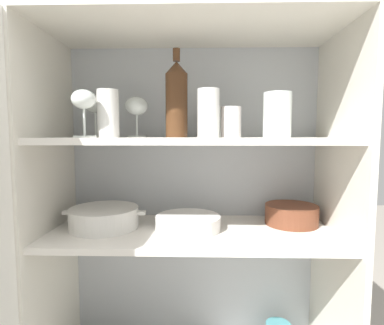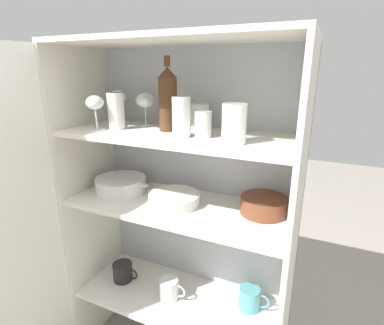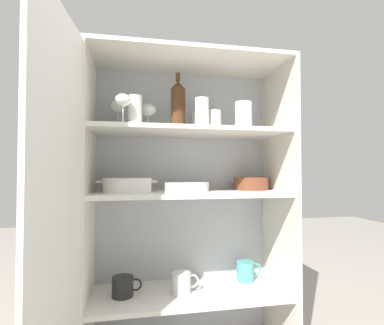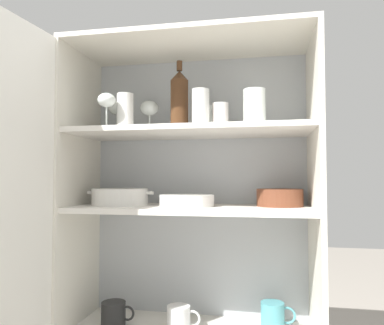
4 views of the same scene
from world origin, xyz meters
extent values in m
cube|color=#B2B7BC|center=(0.00, 0.37, 0.72)|extent=(0.95, 0.02, 1.43)
cube|color=silver|center=(-0.47, 0.18, 0.72)|extent=(0.02, 0.39, 1.43)
cube|color=silver|center=(0.47, 0.18, 0.72)|extent=(0.02, 0.39, 1.43)
cube|color=silver|center=(0.00, 0.18, 1.44)|extent=(0.95, 0.39, 0.02)
cube|color=silver|center=(0.00, 0.18, 0.32)|extent=(0.92, 0.36, 0.02)
cube|color=silver|center=(0.00, 0.18, 0.79)|extent=(0.92, 0.36, 0.02)
cube|color=silver|center=(0.00, 0.18, 1.09)|extent=(0.92, 0.36, 0.02)
cube|color=silver|center=(-0.50, -0.26, 0.72)|extent=(0.06, 0.48, 1.43)
cylinder|color=white|center=(0.06, 0.27, 1.16)|extent=(0.07, 0.07, 0.11)
cylinder|color=white|center=(0.25, 0.11, 1.17)|extent=(0.08, 0.08, 0.13)
cylinder|color=silver|center=(0.12, 0.16, 1.15)|extent=(0.06, 0.06, 0.09)
cylinder|color=white|center=(0.05, 0.13, 1.18)|extent=(0.07, 0.07, 0.14)
cylinder|color=white|center=(-0.26, 0.15, 1.18)|extent=(0.07, 0.07, 0.15)
cylinder|color=white|center=(-0.32, 0.09, 1.11)|extent=(0.07, 0.07, 0.01)
cylinder|color=white|center=(-0.32, 0.09, 1.15)|extent=(0.01, 0.01, 0.08)
ellipsoid|color=white|center=(-0.32, 0.09, 1.22)|extent=(0.07, 0.07, 0.06)
cylinder|color=white|center=(-0.35, 0.27, 1.11)|extent=(0.07, 0.07, 0.01)
cylinder|color=white|center=(-0.35, 0.27, 1.15)|extent=(0.01, 0.01, 0.08)
ellipsoid|color=white|center=(-0.35, 0.27, 1.22)|extent=(0.08, 0.08, 0.06)
cylinder|color=white|center=(-0.20, 0.27, 1.11)|extent=(0.07, 0.07, 0.01)
cylinder|color=white|center=(-0.20, 0.27, 1.15)|extent=(0.01, 0.01, 0.07)
ellipsoid|color=white|center=(-0.20, 0.27, 1.21)|extent=(0.08, 0.08, 0.06)
cylinder|color=#4C2D19|center=(-0.05, 0.21, 1.21)|extent=(0.07, 0.07, 0.21)
cone|color=#4C2D19|center=(-0.05, 0.21, 1.33)|extent=(0.07, 0.07, 0.04)
cylinder|color=#4C2D19|center=(-0.05, 0.21, 1.37)|extent=(0.02, 0.02, 0.04)
cylinder|color=white|center=(-0.01, 0.18, 0.81)|extent=(0.21, 0.21, 0.01)
cylinder|color=white|center=(-0.01, 0.18, 0.82)|extent=(0.21, 0.21, 0.01)
cylinder|color=white|center=(-0.01, 0.18, 0.82)|extent=(0.21, 0.21, 0.01)
cylinder|color=white|center=(-0.01, 0.18, 0.83)|extent=(0.21, 0.21, 0.01)
cylinder|color=white|center=(-0.01, 0.18, 0.84)|extent=(0.21, 0.21, 0.01)
cylinder|color=brown|center=(0.34, 0.25, 0.84)|extent=(0.18, 0.18, 0.07)
torus|color=brown|center=(0.34, 0.25, 0.87)|extent=(0.18, 0.18, 0.01)
cylinder|color=silver|center=(-0.30, 0.19, 0.84)|extent=(0.23, 0.23, 0.07)
cube|color=silver|center=(-0.42, 0.19, 0.85)|extent=(0.03, 0.02, 0.01)
cube|color=silver|center=(-0.17, 0.19, 0.85)|extent=(0.03, 0.02, 0.01)
cylinder|color=white|center=(-0.04, 0.16, 0.37)|extent=(0.09, 0.09, 0.10)
torus|color=white|center=(0.01, 0.16, 0.38)|extent=(0.06, 0.01, 0.06)
cylinder|color=teal|center=(0.31, 0.25, 0.38)|extent=(0.09, 0.09, 0.10)
torus|color=teal|center=(0.37, 0.25, 0.38)|extent=(0.07, 0.01, 0.07)
cylinder|color=black|center=(-0.31, 0.18, 0.37)|extent=(0.10, 0.10, 0.09)
torus|color=black|center=(-0.26, 0.18, 0.38)|extent=(0.06, 0.01, 0.06)
camera|label=1|loc=(0.02, -0.78, 1.11)|focal=28.00mm
camera|label=2|loc=(0.53, -0.83, 1.34)|focal=28.00mm
camera|label=3|loc=(-0.27, -1.25, 0.90)|focal=28.00mm
camera|label=4|loc=(0.28, -1.26, 0.91)|focal=35.00mm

